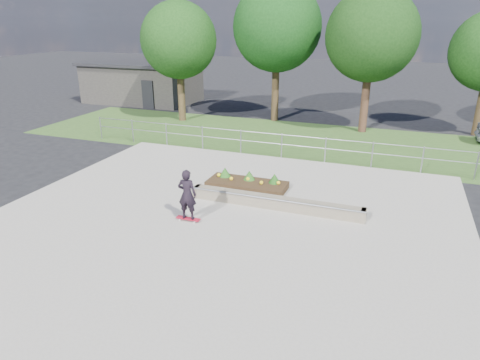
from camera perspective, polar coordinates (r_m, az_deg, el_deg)
name	(u,v)px	position (r m, az deg, el deg)	size (l,w,h in m)	color
ground	(217,228)	(13.33, -3.08, -6.47)	(120.00, 120.00, 0.00)	black
grass_verge	(298,140)	(23.18, 7.81, 5.34)	(30.00, 8.00, 0.02)	#2C491D
concrete_slab	(217,228)	(13.32, -3.08, -6.35)	(15.00, 15.00, 0.06)	gray
fence	(282,143)	(19.69, 5.59, 4.97)	(20.06, 0.06, 1.20)	#9B9EA4
building	(143,82)	(34.73, -12.85, 12.67)	(8.40, 5.40, 3.00)	#2A2825
tree_far_left	(179,40)	(27.09, -8.17, 17.94)	(4.55, 4.55, 7.15)	#332414
tree_mid_left	(277,27)	(26.86, 4.97, 19.64)	(5.25, 5.25, 8.25)	black
tree_mid_right	(372,36)	(24.92, 17.15, 17.91)	(4.90, 4.90, 7.70)	#361F15
grind_ledge	(275,202)	(14.51, 4.66, -3.01)	(6.00, 0.44, 0.43)	#675D4C
planter_bed	(247,183)	(16.22, 1.00, -0.38)	(3.00, 1.20, 0.61)	black
skateboarder	(187,195)	(13.41, -7.07, -1.96)	(0.80, 0.45, 1.72)	white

